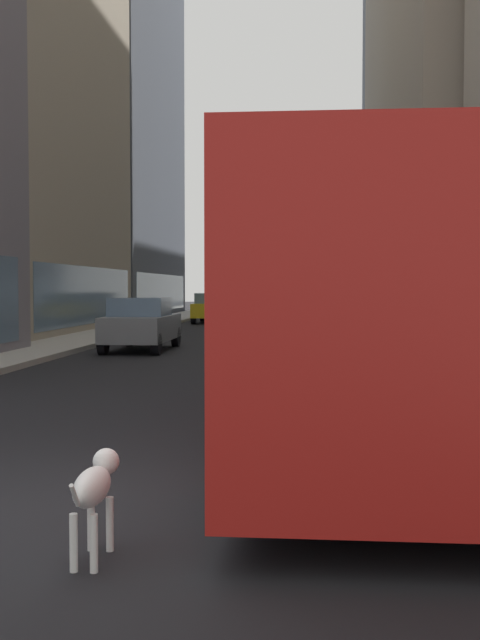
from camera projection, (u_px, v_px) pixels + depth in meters
ground_plane at (265, 323)px, 41.31m from camera, size 120.00×120.00×0.00m
sidewalk_left at (162, 321)px, 41.79m from camera, size 2.40×110.00×0.15m
sidewalk_right at (370, 322)px, 40.81m from camera, size 2.40×110.00×0.15m
building_left_far at (93, 30)px, 49.94m from camera, size 9.38×18.12×37.97m
building_right_far at (431, 109)px, 58.82m from camera, size 9.08×20.96×31.66m
transit_bus at (350, 298)px, 10.50m from camera, size 2.78×11.53×3.05m
car_blue_hatchback at (319, 313)px, 32.39m from camera, size 1.83×4.47×1.62m
car_yellow_taxi at (214, 308)px, 41.26m from camera, size 1.95×4.32×1.62m
car_silver_sedan at (226, 305)px, 47.76m from camera, size 1.72×4.01×1.62m
car_grey_wagon at (141, 324)px, 23.05m from camera, size 1.76×4.09×1.62m
dalmatian_dog at (95, 487)px, 5.37m from camera, size 0.22×0.96×0.72m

